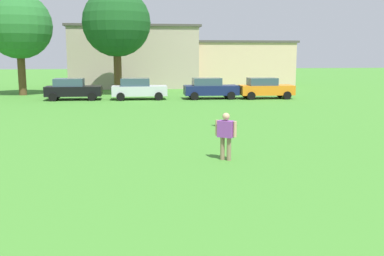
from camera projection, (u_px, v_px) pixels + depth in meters
ground_plane at (133, 106)px, 30.97m from camera, size 160.00×160.00×0.00m
adult_bystander at (226, 132)px, 15.16m from camera, size 0.65×0.55×1.62m
parked_car_black_0 at (73, 89)px, 35.20m from camera, size 4.30×2.02×1.68m
parked_car_silver_1 at (138, 89)px, 35.53m from camera, size 4.30×2.02×1.68m
parked_car_navy_2 at (210, 88)px, 36.06m from camera, size 4.30×2.02×1.68m
parked_car_orange_3 at (265, 88)px, 36.25m from camera, size 4.30×2.02×1.68m
tree_center at (19, 26)px, 38.53m from camera, size 5.63×5.63×8.77m
tree_far_right at (116, 23)px, 39.10m from camera, size 5.93×5.93×9.24m
house_left at (134, 57)px, 49.30m from camera, size 13.74×8.64×6.55m
house_right at (233, 63)px, 50.78m from camera, size 13.22×6.39×4.99m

